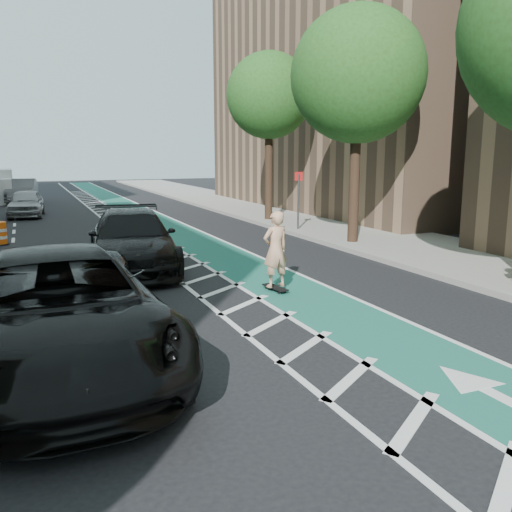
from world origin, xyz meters
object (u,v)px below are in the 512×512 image
suv_far (132,240)px  suv_near (60,310)px  skateboarder (276,249)px  barrel_a (9,278)px

suv_far → suv_near: bearing=-102.0°
suv_near → suv_far: size_ratio=1.13×
skateboarder → suv_far: 4.69m
skateboarder → suv_near: size_ratio=0.28×
barrel_a → skateboarder: bearing=-19.8°
suv_near → barrel_a: bearing=98.1°
barrel_a → suv_near: bearing=-80.5°
skateboarder → suv_near: skateboarder is taller
suv_near → suv_far: bearing=69.5°
skateboarder → suv_near: 5.74m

